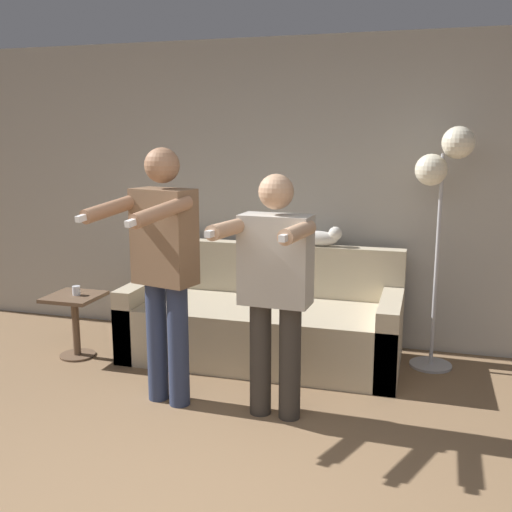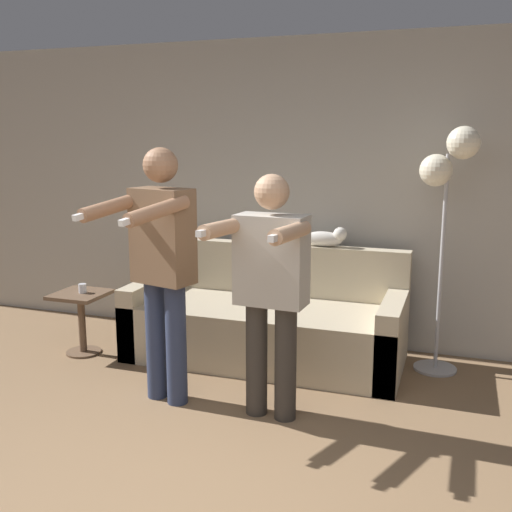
{
  "view_description": "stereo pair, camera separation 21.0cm",
  "coord_description": "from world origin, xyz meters",
  "px_view_note": "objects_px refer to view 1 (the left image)",
  "views": [
    {
      "loc": [
        0.98,
        -1.93,
        1.79
      ],
      "look_at": [
        -0.17,
        2.05,
        0.96
      ],
      "focal_mm": 42.0,
      "sensor_mm": 36.0,
      "label": 1
    },
    {
      "loc": [
        1.18,
        -1.87,
        1.79
      ],
      "look_at": [
        -0.17,
        2.05,
        0.96
      ],
      "focal_mm": 42.0,
      "sensor_mm": 36.0,
      "label": 2
    }
  ],
  "objects_px": {
    "person_left": "(163,261)",
    "cat": "(321,237)",
    "side_table": "(75,313)",
    "floor_lamp": "(443,177)",
    "person_right": "(275,281)",
    "cup": "(76,291)",
    "couch": "(263,324)"
  },
  "relations": [
    {
      "from": "person_left",
      "to": "cat",
      "type": "distance_m",
      "value": 1.57
    },
    {
      "from": "side_table",
      "to": "floor_lamp",
      "type": "bearing_deg",
      "value": 11.63
    },
    {
      "from": "person_right",
      "to": "floor_lamp",
      "type": "xyz_separation_m",
      "value": [
        0.99,
        1.18,
        0.58
      ]
    },
    {
      "from": "cat",
      "to": "side_table",
      "type": "height_order",
      "value": "cat"
    },
    {
      "from": "person_right",
      "to": "cup",
      "type": "relative_size",
      "value": 20.85
    },
    {
      "from": "cat",
      "to": "floor_lamp",
      "type": "distance_m",
      "value": 1.08
    },
    {
      "from": "cat",
      "to": "cup",
      "type": "bearing_deg",
      "value": -158.56
    },
    {
      "from": "side_table",
      "to": "couch",
      "type": "bearing_deg",
      "value": 15.01
    },
    {
      "from": "couch",
      "to": "cat",
      "type": "distance_m",
      "value": 0.86
    },
    {
      "from": "cup",
      "to": "floor_lamp",
      "type": "bearing_deg",
      "value": 11.57
    },
    {
      "from": "floor_lamp",
      "to": "cup",
      "type": "distance_m",
      "value": 3.01
    },
    {
      "from": "cat",
      "to": "side_table",
      "type": "relative_size",
      "value": 0.88
    },
    {
      "from": "couch",
      "to": "side_table",
      "type": "height_order",
      "value": "couch"
    },
    {
      "from": "couch",
      "to": "cup",
      "type": "distance_m",
      "value": 1.54
    },
    {
      "from": "couch",
      "to": "side_table",
      "type": "bearing_deg",
      "value": -164.99
    },
    {
      "from": "cat",
      "to": "side_table",
      "type": "distance_m",
      "value": 2.11
    },
    {
      "from": "floor_lamp",
      "to": "person_left",
      "type": "bearing_deg",
      "value": -145.87
    },
    {
      "from": "cat",
      "to": "floor_lamp",
      "type": "height_order",
      "value": "floor_lamp"
    },
    {
      "from": "person_left",
      "to": "cat",
      "type": "xyz_separation_m",
      "value": [
        0.81,
        1.34,
        -0.03
      ]
    },
    {
      "from": "person_right",
      "to": "cup",
      "type": "height_order",
      "value": "person_right"
    },
    {
      "from": "floor_lamp",
      "to": "cup",
      "type": "bearing_deg",
      "value": -168.43
    },
    {
      "from": "cup",
      "to": "couch",
      "type": "bearing_deg",
      "value": 14.94
    },
    {
      "from": "person_left",
      "to": "cup",
      "type": "distance_m",
      "value": 1.3
    },
    {
      "from": "person_right",
      "to": "side_table",
      "type": "distance_m",
      "value": 2.0
    },
    {
      "from": "person_left",
      "to": "person_right",
      "type": "bearing_deg",
      "value": 14.13
    },
    {
      "from": "person_right",
      "to": "couch",
      "type": "bearing_deg",
      "value": 112.83
    },
    {
      "from": "couch",
      "to": "side_table",
      "type": "relative_size",
      "value": 4.2
    },
    {
      "from": "side_table",
      "to": "person_right",
      "type": "bearing_deg",
      "value": -18.13
    },
    {
      "from": "couch",
      "to": "floor_lamp",
      "type": "xyz_separation_m",
      "value": [
        1.34,
        0.18,
        1.2
      ]
    },
    {
      "from": "couch",
      "to": "cup",
      "type": "relative_size",
      "value": 29.16
    },
    {
      "from": "person_right",
      "to": "cup",
      "type": "xyz_separation_m",
      "value": [
        -1.81,
        0.61,
        -0.35
      ]
    },
    {
      "from": "couch",
      "to": "floor_lamp",
      "type": "bearing_deg",
      "value": 7.79
    }
  ]
}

